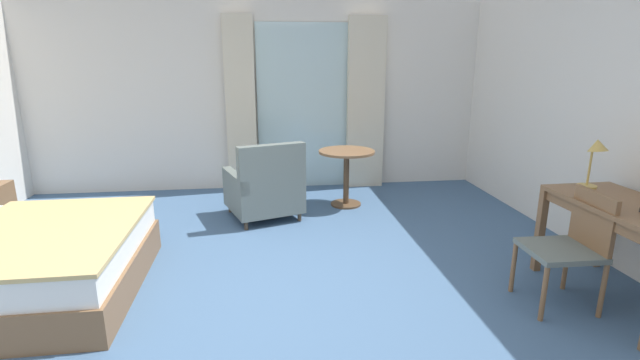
% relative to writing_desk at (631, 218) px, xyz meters
% --- Properties ---
extents(ground, '(6.78, 7.07, 0.10)m').
position_rel_writing_desk_xyz_m(ground, '(-2.66, 0.33, -0.72)').
color(ground, '#426084').
extents(wall_back, '(6.38, 0.12, 2.56)m').
position_rel_writing_desk_xyz_m(wall_back, '(-2.66, 3.60, 0.61)').
color(wall_back, silver).
rests_on(wall_back, ground).
extents(balcony_glass_door, '(1.27, 0.02, 2.25)m').
position_rel_writing_desk_xyz_m(balcony_glass_door, '(-2.05, 3.52, 0.46)').
color(balcony_glass_door, silver).
rests_on(balcony_glass_door, ground).
extents(curtain_panel_left, '(0.39, 0.10, 2.34)m').
position_rel_writing_desk_xyz_m(curtain_panel_left, '(-2.90, 3.42, 0.50)').
color(curtain_panel_left, beige).
rests_on(curtain_panel_left, ground).
extents(curtain_panel_right, '(0.51, 0.10, 2.34)m').
position_rel_writing_desk_xyz_m(curtain_panel_right, '(-1.19, 3.42, 0.50)').
color(curtain_panel_right, beige).
rests_on(curtain_panel_right, ground).
extents(writing_desk, '(0.66, 1.23, 0.76)m').
position_rel_writing_desk_xyz_m(writing_desk, '(0.00, 0.00, 0.00)').
color(writing_desk, brown).
rests_on(writing_desk, ground).
extents(desk_chair, '(0.49, 0.47, 0.86)m').
position_rel_writing_desk_xyz_m(desk_chair, '(-0.42, 0.03, -0.18)').
color(desk_chair, slate).
rests_on(desk_chair, ground).
extents(desk_lamp, '(0.16, 0.20, 0.42)m').
position_rel_writing_desk_xyz_m(desk_lamp, '(0.01, 0.45, 0.39)').
color(desk_lamp, tan).
rests_on(desk_lamp, writing_desk).
extents(armchair_by_window, '(0.95, 0.96, 0.90)m').
position_rel_writing_desk_xyz_m(armchair_by_window, '(-2.62, 2.20, -0.32)').
color(armchair_by_window, slate).
rests_on(armchair_by_window, ground).
extents(round_cafe_table, '(0.69, 0.69, 0.70)m').
position_rel_writing_desk_xyz_m(round_cafe_table, '(-1.61, 2.56, -0.15)').
color(round_cafe_table, brown).
rests_on(round_cafe_table, ground).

